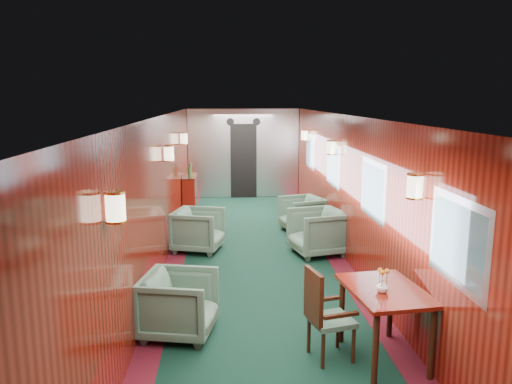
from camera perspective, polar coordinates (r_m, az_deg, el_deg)
room at (r=7.61m, az=0.25°, el=2.86°), size 12.00×12.10×2.40m
bulkhead at (r=13.53m, az=-1.44°, el=4.38°), size 2.98×0.17×2.39m
windows_right at (r=8.12m, az=10.67°, el=1.85°), size 0.02×8.60×0.80m
wall_sconces at (r=8.15m, az=-0.02°, el=4.48°), size 2.97×7.97×0.25m
dining_table at (r=5.35m, az=14.52°, el=-11.86°), size 0.85×1.11×0.77m
side_chair at (r=5.28m, az=7.71°, el=-13.35°), size 0.52×0.54×0.97m
credenza at (r=11.91m, az=-7.55°, el=-0.15°), size 0.31×0.98×1.16m
flower_vase at (r=5.18m, az=14.25°, el=-10.39°), size 0.15×0.15×0.13m
armchair_left_near at (r=5.88m, az=-8.75°, el=-12.56°), size 0.94×0.92×0.73m
armchair_left_far at (r=8.90m, az=-6.60°, el=-4.33°), size 1.00×0.98×0.75m
armchair_right_near at (r=8.71m, az=7.01°, el=-4.55°), size 1.04×1.02×0.79m
armchair_right_far at (r=10.17m, az=5.26°, el=-2.52°), size 0.98×0.96×0.71m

